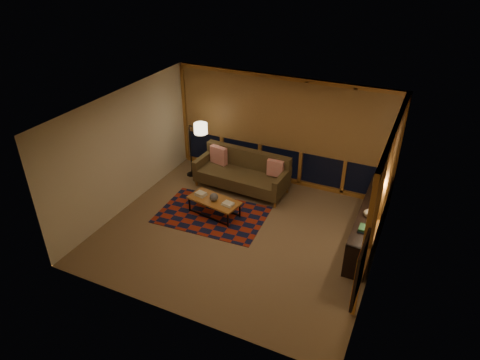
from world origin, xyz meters
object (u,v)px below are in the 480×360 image
at_px(floor_lamp, 190,148).
at_px(bookshelf, 369,221).
at_px(sofa, 241,173).
at_px(coffee_table, 214,207).

bearing_deg(floor_lamp, bookshelf, -3.14).
distance_m(sofa, bookshelf, 3.23).
relative_size(coffee_table, bookshelf, 0.40).
xyz_separation_m(sofa, floor_lamp, (-1.48, 0.12, 0.30)).
bearing_deg(sofa, bookshelf, -8.03).
height_order(coffee_table, floor_lamp, floor_lamp).
bearing_deg(coffee_table, floor_lamp, 145.28).
bearing_deg(bookshelf, floor_lamp, 171.13).
height_order(sofa, bookshelf, sofa).
relative_size(floor_lamp, bookshelf, 0.52).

